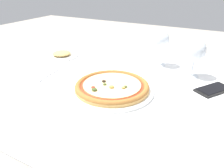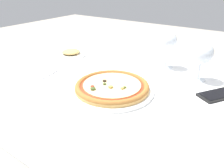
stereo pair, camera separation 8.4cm
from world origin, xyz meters
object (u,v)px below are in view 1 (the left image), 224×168
object	(u,v)px
fork	(47,76)
side_plate	(62,55)
dining_table	(106,96)
wine_glass_far_right	(160,41)
cell_phone	(213,89)
pizza_plate	(112,87)
wine_glass_far_left	(195,51)

from	to	relation	value
fork	side_plate	bearing A→B (deg)	115.20
fork	side_plate	size ratio (longest dim) A/B	0.99
dining_table	fork	world-z (taller)	fork
wine_glass_far_right	cell_phone	distance (m)	0.35
fork	cell_phone	xyz separation A→B (m)	(0.68, 0.20, 0.00)
pizza_plate	fork	bearing A→B (deg)	-177.84
fork	cell_phone	distance (m)	0.70
pizza_plate	cell_phone	bearing A→B (deg)	28.45
fork	wine_glass_far_right	world-z (taller)	wine_glass_far_right
wine_glass_far_left	side_plate	bearing A→B (deg)	-174.12
side_plate	wine_glass_far_right	bearing A→B (deg)	14.69
wine_glass_far_left	cell_phone	size ratio (longest dim) A/B	1.04
wine_glass_far_left	side_plate	world-z (taller)	wine_glass_far_left
wine_glass_far_left	pizza_plate	bearing A→B (deg)	-129.76
pizza_plate	cell_phone	xyz separation A→B (m)	(0.35, 0.19, -0.01)
dining_table	wine_glass_far_left	xyz separation A→B (m)	(0.32, 0.21, 0.21)
fork	dining_table	bearing A→B (deg)	22.06
fork	cell_phone	world-z (taller)	cell_phone
fork	cell_phone	bearing A→B (deg)	16.60
pizza_plate	side_plate	bearing A→B (deg)	152.77
fork	wine_glass_far_left	distance (m)	0.66
pizza_plate	wine_glass_far_left	distance (m)	0.40
wine_glass_far_left	side_plate	distance (m)	0.70
dining_table	wine_glass_far_right	world-z (taller)	wine_glass_far_right
dining_table	fork	size ratio (longest dim) A/B	7.11
dining_table	cell_phone	size ratio (longest dim) A/B	7.60
dining_table	side_plate	distance (m)	0.40
dining_table	pizza_plate	world-z (taller)	pizza_plate
wine_glass_far_left	side_plate	size ratio (longest dim) A/B	0.96
pizza_plate	wine_glass_far_right	size ratio (longest dim) A/B	1.87
pizza_plate	cell_phone	size ratio (longest dim) A/B	2.04
fork	wine_glass_far_right	xyz separation A→B (m)	(0.40, 0.37, 0.12)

